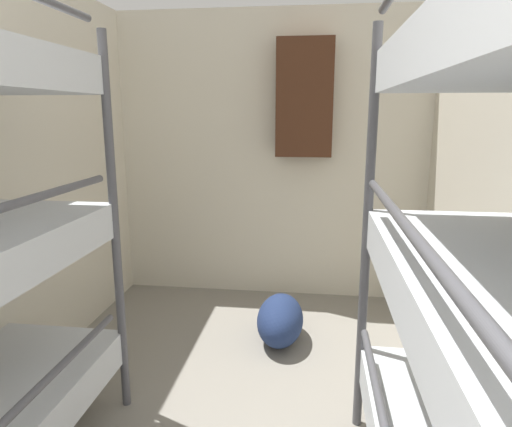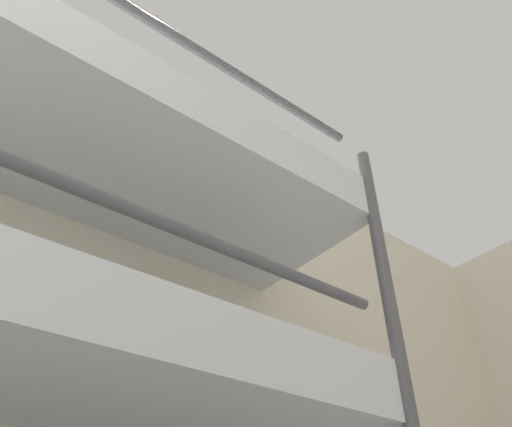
{
  "view_description": "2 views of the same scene",
  "coord_description": "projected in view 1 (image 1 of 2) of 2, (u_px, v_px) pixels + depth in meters",
  "views": [
    {
      "loc": [
        0.37,
        0.33,
        1.54
      ],
      "look_at": [
        -0.03,
        3.36,
        0.87
      ],
      "focal_mm": 32.0,
      "sensor_mm": 36.0,
      "label": 1
    },
    {
      "loc": [
        0.24,
        1.25,
        0.58
      ],
      "look_at": [
        -0.76,
        2.02,
        1.55
      ],
      "focal_mm": 35.0,
      "sensor_mm": 36.0,
      "label": 2
    }
  ],
  "objects": [
    {
      "name": "wall_back",
      "position": [
        271.0,
        158.0,
        3.81
      ],
      "size": [
        2.66,
        0.06,
        2.36
      ],
      "color": "beige",
      "rests_on": "ground_plane"
    },
    {
      "name": "hanging_coat",
      "position": [
        305.0,
        98.0,
        3.53
      ],
      "size": [
        0.44,
        0.12,
        0.9
      ],
      "color": "#472819"
    },
    {
      "name": "duffel_bag",
      "position": [
        280.0,
        320.0,
        3.13
      ],
      "size": [
        0.32,
        0.56,
        0.32
      ],
      "color": "navy",
      "rests_on": "ground_plane"
    }
  ]
}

